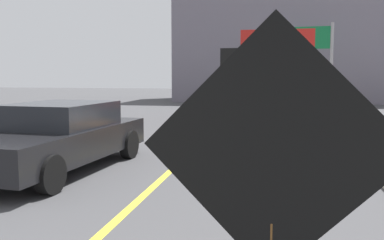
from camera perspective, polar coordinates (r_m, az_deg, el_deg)
lane_center_stripe at (r=6.45m, az=-8.18°, el=-11.53°), size 0.14×36.00×0.01m
roadwork_sign at (r=2.58m, az=11.01°, el=-4.76°), size 1.63×0.10×2.33m
arrow_board_trailer at (r=11.73m, az=7.66°, el=-1.14°), size 1.60×1.89×2.70m
box_truck at (r=17.69m, az=11.44°, el=5.76°), size 2.67×6.79×3.50m
pickup_car at (r=9.06m, az=-18.04°, el=-2.14°), size 2.41×4.88×1.38m
highway_guide_sign at (r=25.92m, az=16.78°, el=9.12°), size 2.78×0.37×5.00m
far_building_block at (r=33.22m, az=14.10°, el=11.23°), size 17.83×6.89×10.02m
traffic_cone_mid_lane at (r=6.46m, az=9.47°, el=-8.40°), size 0.36×0.36×0.70m
traffic_cone_far_lane at (r=8.82m, az=9.30°, el=-4.37°), size 0.36×0.36×0.73m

